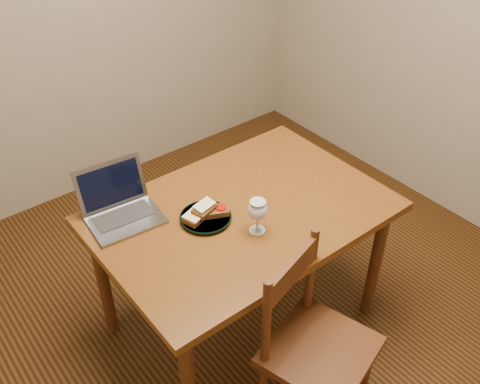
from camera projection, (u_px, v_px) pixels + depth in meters
floor at (248, 312)px, 2.90m from camera, size 3.20×3.20×0.02m
right_wall at (479, 9)px, 2.91m from camera, size 0.02×3.20×2.60m
table at (242, 224)px, 2.46m from camera, size 1.30×0.90×0.74m
chair at (316, 340)px, 2.16m from camera, size 0.51×0.50×0.45m
plate at (206, 218)px, 2.35m from camera, size 0.23×0.23×0.02m
sandwich_cheese at (197, 215)px, 2.32m from camera, size 0.14×0.10×0.04m
sandwich_tomato at (215, 210)px, 2.35m from camera, size 0.14×0.11×0.04m
sandwich_top at (204, 208)px, 2.32m from camera, size 0.12×0.09×0.03m
milk_glass at (257, 216)px, 2.25m from camera, size 0.08×0.08×0.16m
laptop at (119, 203)px, 2.35m from camera, size 0.34×0.31×0.22m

